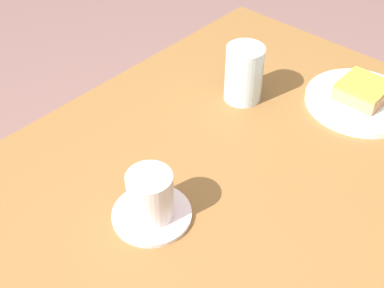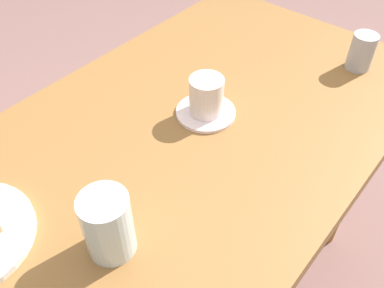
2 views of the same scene
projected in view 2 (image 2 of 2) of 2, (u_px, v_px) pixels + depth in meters
name	position (u px, v px, depth m)	size (l,w,h in m)	color
table	(185.00, 163.00, 0.94)	(1.22, 0.70, 0.77)	brown
water_glass	(108.00, 225.00, 0.63)	(0.08, 0.08, 0.12)	silver
coffee_cup	(208.00, 100.00, 0.88)	(0.13, 0.13, 0.09)	white
sugar_jar	(362.00, 52.00, 1.00)	(0.06, 0.06, 0.09)	#ABABB7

